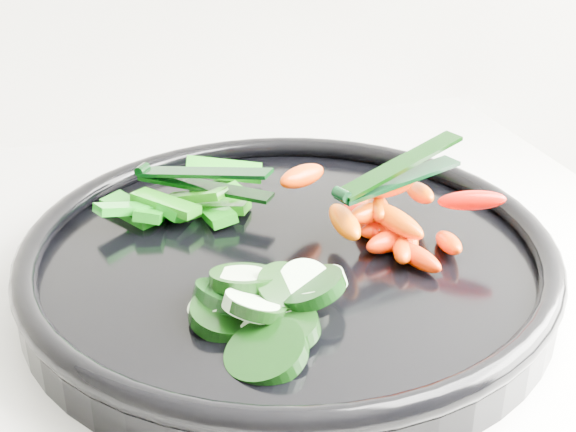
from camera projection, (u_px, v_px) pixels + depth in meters
name	position (u px, v px, depth m)	size (l,w,h in m)	color
veggie_tray	(288.00, 260.00, 0.56)	(0.37, 0.37, 0.04)	black
cucumber_pile	(256.00, 305.00, 0.49)	(0.12, 0.13, 0.04)	black
carrot_pile	(382.00, 217.00, 0.57)	(0.15, 0.14, 0.05)	#DF3400
pepper_pile	(187.00, 202.00, 0.62)	(0.14, 0.10, 0.04)	#09680A
tong_carrot	(397.00, 173.00, 0.56)	(0.11, 0.05, 0.02)	black
tong_pepper	(200.00, 179.00, 0.61)	(0.10, 0.08, 0.02)	black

